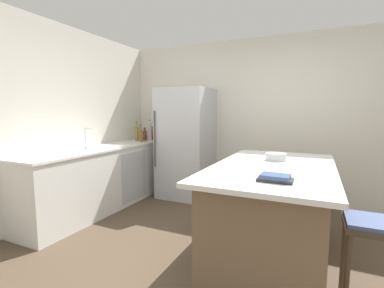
% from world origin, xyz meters
% --- Properties ---
extents(ground_plane, '(7.20, 7.20, 0.00)m').
position_xyz_m(ground_plane, '(0.00, 0.00, 0.00)').
color(ground_plane, '#4C3D2D').
extents(wall_rear, '(6.00, 0.10, 2.60)m').
position_xyz_m(wall_rear, '(0.00, 2.25, 1.30)').
color(wall_rear, silver).
rests_on(wall_rear, ground_plane).
extents(wall_left, '(0.10, 6.00, 2.60)m').
position_xyz_m(wall_left, '(-2.45, 0.00, 1.30)').
color(wall_left, silver).
rests_on(wall_left, ground_plane).
extents(counter_run_left, '(0.64, 2.64, 0.92)m').
position_xyz_m(counter_run_left, '(-2.10, 0.80, 0.46)').
color(counter_run_left, silver).
rests_on(counter_run_left, ground_plane).
extents(kitchen_island, '(1.10, 1.96, 0.91)m').
position_xyz_m(kitchen_island, '(0.39, 0.44, 0.46)').
color(kitchen_island, '#7A6047').
rests_on(kitchen_island, ground_plane).
extents(refrigerator, '(0.82, 0.79, 1.81)m').
position_xyz_m(refrigerator, '(-1.23, 1.82, 0.90)').
color(refrigerator, '#B7BABF').
rests_on(refrigerator, ground_plane).
extents(bar_stool, '(0.36, 0.36, 0.68)m').
position_xyz_m(bar_stool, '(1.14, -0.09, 0.55)').
color(bar_stool, '#473828').
rests_on(bar_stool, ground_plane).
extents(sink_faucet, '(0.15, 0.05, 0.30)m').
position_xyz_m(sink_faucet, '(-2.14, 0.53, 1.07)').
color(sink_faucet, silver).
rests_on(sink_faucet, counter_run_left).
extents(hot_sauce_bottle, '(0.05, 0.05, 0.24)m').
position_xyz_m(hot_sauce_bottle, '(-2.02, 2.01, 1.01)').
color(hot_sauce_bottle, red).
rests_on(hot_sauce_bottle, counter_run_left).
extents(soda_bottle, '(0.07, 0.07, 0.37)m').
position_xyz_m(soda_bottle, '(-2.02, 1.91, 1.06)').
color(soda_bottle, silver).
rests_on(soda_bottle, counter_run_left).
extents(syrup_bottle, '(0.07, 0.07, 0.23)m').
position_xyz_m(syrup_bottle, '(-2.05, 1.80, 1.01)').
color(syrup_bottle, '#5B3319').
rests_on(syrup_bottle, counter_run_left).
extents(olive_oil_bottle, '(0.06, 0.06, 0.34)m').
position_xyz_m(olive_oil_bottle, '(-2.16, 1.72, 1.05)').
color(olive_oil_bottle, olive).
rests_on(olive_oil_bottle, counter_run_left).
extents(vinegar_bottle, '(0.05, 0.05, 0.30)m').
position_xyz_m(vinegar_bottle, '(-2.00, 1.62, 1.03)').
color(vinegar_bottle, '#994C23').
rests_on(vinegar_bottle, counter_run_left).
extents(cookbook_stack, '(0.26, 0.17, 0.05)m').
position_xyz_m(cookbook_stack, '(0.49, -0.18, 0.93)').
color(cookbook_stack, '#2D2D33').
rests_on(cookbook_stack, kitchen_island).
extents(mixing_bowl, '(0.22, 0.22, 0.08)m').
position_xyz_m(mixing_bowl, '(0.37, 0.75, 0.95)').
color(mixing_bowl, '#B2B5BA').
rests_on(mixing_bowl, kitchen_island).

